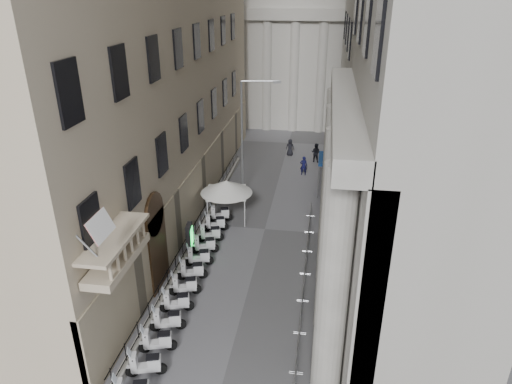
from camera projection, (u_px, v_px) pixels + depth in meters
iron_fence at (200, 233)px, 30.89m from camera, size 0.30×28.00×1.40m
blue_awning at (327, 193)px, 36.95m from camera, size 1.60×3.00×3.00m
flag at (126, 384)px, 19.13m from camera, size 1.00×1.40×8.20m
scooter_1 at (148, 375)px, 19.61m from camera, size 1.50×0.92×1.50m
scooter_2 at (159, 351)px, 20.89m from camera, size 1.50×0.92×1.50m
scooter_3 at (169, 330)px, 22.18m from camera, size 1.50×0.92×1.50m
scooter_4 at (178, 311)px, 23.46m from camera, size 1.50×0.92×1.50m
scooter_5 at (186, 294)px, 24.75m from camera, size 1.50×0.92×1.50m
scooter_6 at (193, 279)px, 26.03m from camera, size 1.50×0.92×1.50m
scooter_7 at (200, 265)px, 27.32m from camera, size 1.50×0.92×1.50m
scooter_8 at (206, 253)px, 28.60m from camera, size 1.50×0.92×1.50m
scooter_9 at (211, 241)px, 29.89m from camera, size 1.50×0.92×1.50m
scooter_10 at (216, 231)px, 31.18m from camera, size 1.50×0.92×1.50m
scooter_11 at (221, 221)px, 32.46m from camera, size 1.50×0.92×1.50m
barrier_1 at (298, 352)px, 20.81m from camera, size 0.60×2.40×1.10m
barrier_2 at (301, 317)px, 23.06m from camera, size 0.60×2.40×1.10m
barrier_3 at (304, 287)px, 25.31m from camera, size 0.60×2.40×1.10m
barrier_4 at (306, 263)px, 27.57m from camera, size 0.60×2.40×1.10m
barrier_5 at (308, 242)px, 29.82m from camera, size 0.60×2.40×1.10m
barrier_6 at (310, 224)px, 32.07m from camera, size 0.60×2.40×1.10m
security_tent at (229, 188)px, 31.61m from camera, size 3.63×3.63×2.95m
street_lamp at (247, 129)px, 34.25m from camera, size 2.95×0.61×9.09m
info_kiosk at (190, 239)px, 28.12m from camera, size 0.40×0.98×2.02m
pedestrian_a at (304, 166)px, 40.07m from camera, size 0.66×0.47×1.73m
pedestrian_b at (316, 153)px, 43.10m from camera, size 1.07×0.95×1.82m
pedestrian_c at (290, 147)px, 44.73m from camera, size 0.84×0.58×1.66m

